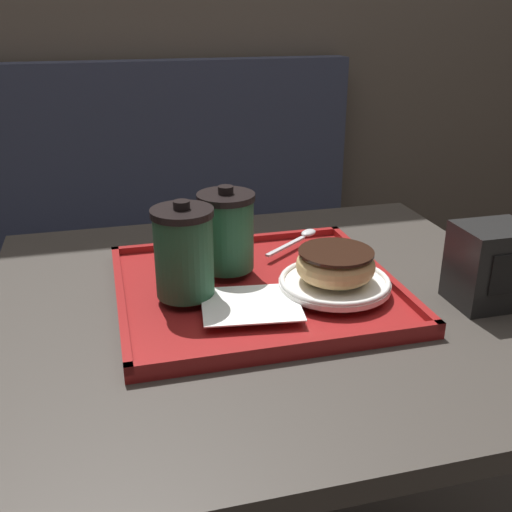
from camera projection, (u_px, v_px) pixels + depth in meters
The scene contains 10 objects.
booth_bench at pixel (129, 303), 1.80m from camera, with size 1.43×0.44×1.00m.
cafe_table at pixel (267, 397), 0.98m from camera, with size 0.84×0.78×0.73m.
serving_tray at pixel (256, 290), 0.92m from camera, with size 0.42×0.39×0.02m.
napkin_paper at pixel (251, 304), 0.84m from camera, with size 0.15×0.13×0.00m.
coffee_cup_front at pixel (184, 252), 0.85m from camera, with size 0.09×0.09×0.14m.
coffee_cup_rear at pixel (226, 231), 0.94m from camera, with size 0.09×0.09×0.13m.
plate_with_chocolate_donut at pixel (335, 282), 0.89m from camera, with size 0.17×0.17×0.01m.
donut_chocolate_glazed at pixel (336, 264), 0.88m from camera, with size 0.12×0.12×0.04m.
spoon at pixel (302, 237), 1.08m from camera, with size 0.12×0.10×0.01m.
napkin_dispenser at pixel (491, 265), 0.88m from camera, with size 0.10×0.09×0.12m.
Camera 1 is at (-0.22, -0.79, 1.14)m, focal length 42.00 mm.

